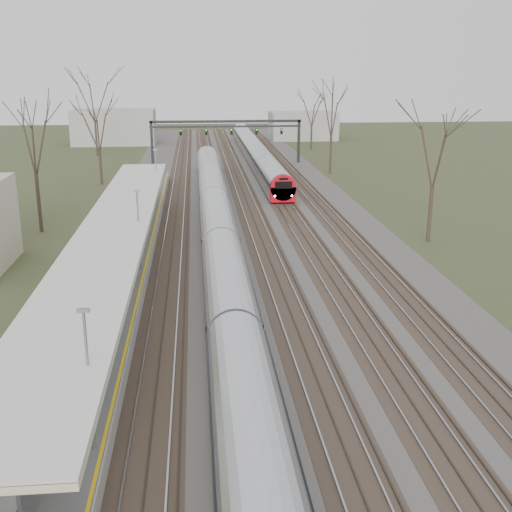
{
  "coord_description": "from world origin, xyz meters",
  "views": [
    {
      "loc": [
        -4.06,
        -5.19,
        13.38
      ],
      "look_at": [
        -0.48,
        32.78,
        2.0
      ],
      "focal_mm": 45.0,
      "sensor_mm": 36.0,
      "label": 1
    }
  ],
  "objects": [
    {
      "name": "tree_east_far",
      "position": [
        14.0,
        42.0,
        7.29
      ],
      "size": [
        5.0,
        5.0,
        10.3
      ],
      "color": "#2D231C",
      "rests_on": "ground"
    },
    {
      "name": "train_near",
      "position": [
        -2.5,
        43.41,
        1.48
      ],
      "size": [
        2.62,
        75.21,
        3.05
      ],
      "color": "#ABAEB6",
      "rests_on": "ground"
    },
    {
      "name": "train_far",
      "position": [
        4.5,
        86.61,
        1.48
      ],
      "size": [
        2.62,
        60.21,
        3.05
      ],
      "color": "#ABAEB6",
      "rests_on": "ground"
    },
    {
      "name": "tree_west_far",
      "position": [
        -17.0,
        48.0,
        8.02
      ],
      "size": [
        5.5,
        5.5,
        11.33
      ],
      "color": "#2D231C",
      "rests_on": "ground"
    },
    {
      "name": "signal_gantry",
      "position": [
        0.29,
        84.99,
        4.91
      ],
      "size": [
        21.0,
        0.59,
        6.08
      ],
      "color": "black",
      "rests_on": "ground"
    },
    {
      "name": "canopy",
      "position": [
        -9.05,
        32.99,
        3.93
      ],
      "size": [
        4.1,
        50.0,
        3.11
      ],
      "color": "slate",
      "rests_on": "platform"
    },
    {
      "name": "platform",
      "position": [
        -9.05,
        37.5,
        0.5
      ],
      "size": [
        3.5,
        69.0,
        1.0
      ],
      "primitive_type": "cube",
      "color": "#9E9B93",
      "rests_on": "ground"
    },
    {
      "name": "track_bed",
      "position": [
        0.26,
        55.0,
        0.06
      ],
      "size": [
        24.0,
        160.0,
        0.22
      ],
      "color": "#474442",
      "rests_on": "ground"
    }
  ]
}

